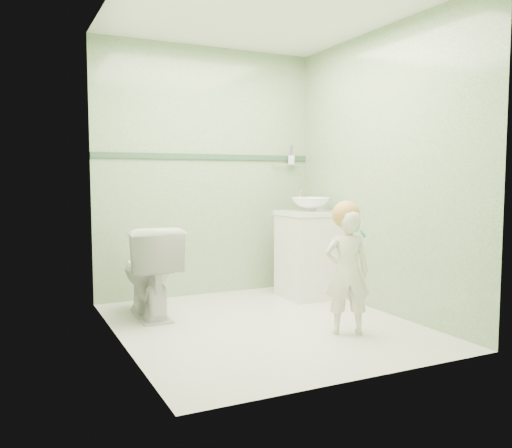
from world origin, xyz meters
TOP-DOWN VIEW (x-y plane):
  - ground at (0.00, 0.00)m, footprint 2.50×2.50m
  - room_shell at (0.00, 0.00)m, footprint 2.50×2.54m
  - trim_stripe at (0.00, 1.24)m, footprint 2.20×0.02m
  - vanity at (0.84, 0.70)m, footprint 0.52×0.50m
  - counter at (0.84, 0.70)m, footprint 0.54×0.52m
  - basin at (0.84, 0.70)m, footprint 0.37×0.37m
  - faucet at (0.84, 0.89)m, footprint 0.03×0.13m
  - cup_holder at (0.89, 1.18)m, footprint 0.26×0.07m
  - toilet at (-0.74, 0.64)m, footprint 0.44×0.75m
  - toddler at (0.44, -0.47)m, footprint 0.39×0.33m
  - hair_cap at (0.44, -0.45)m, footprint 0.20×0.20m
  - teal_toothbrush at (0.46, -0.62)m, footprint 0.11×0.14m

SIDE VIEW (x-z plane):
  - ground at x=0.00m, z-range 0.00..0.00m
  - toilet at x=-0.74m, z-range 0.00..0.76m
  - vanity at x=0.84m, z-range 0.00..0.80m
  - toddler at x=0.44m, z-range 0.00..0.91m
  - teal_toothbrush at x=0.46m, z-range 0.72..0.80m
  - counter at x=0.84m, z-range 0.79..0.83m
  - hair_cap at x=0.44m, z-range 0.78..0.98m
  - basin at x=0.84m, z-range 0.83..0.96m
  - faucet at x=0.84m, z-range 0.88..1.06m
  - room_shell at x=0.00m, z-range 0.00..2.40m
  - cup_holder at x=0.89m, z-range 1.22..1.43m
  - trim_stripe at x=0.00m, z-range 1.33..1.38m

